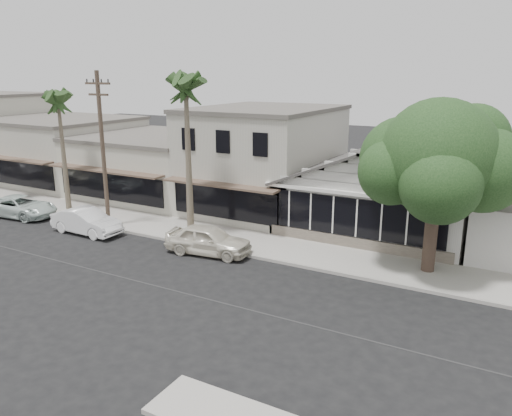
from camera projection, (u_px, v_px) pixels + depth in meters
The scene contains 13 objects.
ground at pixel (176, 291), 20.92m from camera, with size 140.00×140.00×0.00m, color black.
sidewalk_north at pixel (140, 222), 30.34m from camera, with size 90.00×3.50×0.15m, color #9E9991.
corner_shop at pixel (380, 186), 28.44m from camera, with size 10.40×8.60×5.10m.
row_building_near at pixel (264, 161), 32.87m from camera, with size 8.00×10.00×6.50m, color #BAB6A8.
row_building_midnear at pixel (159, 166), 37.38m from camera, with size 10.00×10.00×4.20m, color beige.
row_building_midfar at pixel (61, 151), 42.17m from camera, with size 11.00×10.00×5.00m, color #BAB6A8.
utility_pole at pixel (103, 147), 28.26m from camera, with size 1.80×0.24×9.00m.
car_0 at pixel (208, 240), 25.07m from camera, with size 1.77×4.39×1.50m, color silver.
car_1 at pixel (86, 221), 28.28m from camera, with size 1.52×4.35×1.43m, color white.
car_2 at pixel (21, 206), 31.63m from camera, with size 2.21×4.80×1.33m, color silver.
shade_tree at pixel (437, 160), 21.67m from camera, with size 7.12×6.44×7.90m.
palm_east at pixel (186, 89), 25.84m from camera, with size 2.86×2.86×9.38m.
palm_mid at pixel (58, 102), 31.30m from camera, with size 2.93×2.93×8.26m.
Camera 1 is at (12.25, -15.25, 8.86)m, focal length 35.00 mm.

